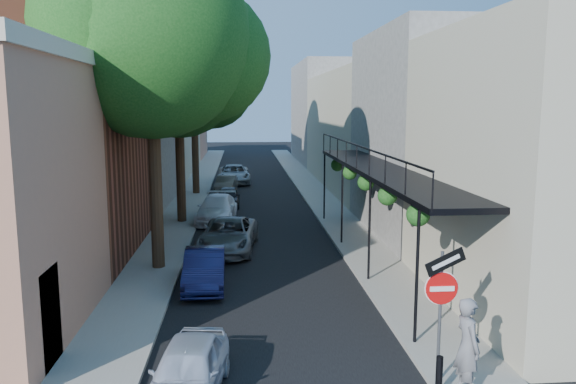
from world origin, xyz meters
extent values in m
cube|color=black|center=(0.00, 30.00, 0.01)|extent=(6.00, 64.00, 0.01)
cube|color=gray|center=(-4.00, 30.00, 0.06)|extent=(2.00, 64.00, 0.12)
cube|color=gray|center=(4.00, 30.00, 0.06)|extent=(2.00, 64.00, 0.12)
cube|color=beige|center=(-5.05, 2.50, 1.20)|extent=(0.10, 1.20, 2.20)
cube|color=brown|center=(-10.00, 14.00, 6.00)|extent=(10.00, 12.00, 12.00)
cube|color=gray|center=(-5.02, 14.00, 8.00)|extent=(0.06, 7.00, 4.00)
cube|color=#9D9994|center=(-9.00, 26.00, 4.50)|extent=(8.00, 12.00, 9.00)
cube|color=#B4AB94|center=(-9.00, 40.00, 5.00)|extent=(8.00, 16.00, 10.00)
cube|color=#B4765C|center=(-9.00, 54.00, 4.00)|extent=(8.00, 12.00, 8.00)
cube|color=#9D9994|center=(9.00, 15.00, 4.50)|extent=(8.00, 10.00, 9.00)
cube|color=#B4AB94|center=(9.00, 30.00, 4.00)|extent=(8.00, 20.00, 8.00)
cube|color=#9D9994|center=(9.00, 48.00, 5.00)|extent=(8.00, 16.00, 10.00)
cube|color=black|center=(4.20, 10.00, 3.50)|extent=(2.00, 16.00, 0.15)
cube|color=black|center=(3.25, 10.00, 4.38)|extent=(0.05, 16.00, 0.05)
cylinder|color=black|center=(3.30, 3.00, 1.81)|extent=(0.08, 0.08, 3.40)
cylinder|color=black|center=(3.30, 18.00, 1.81)|extent=(0.08, 0.08, 3.40)
sphere|color=#134514|center=(3.60, 4.00, 3.05)|extent=(0.60, 0.60, 0.60)
sphere|color=#134514|center=(3.60, 10.00, 3.05)|extent=(0.60, 0.60, 0.60)
sphere|color=#134514|center=(3.60, 16.00, 3.05)|extent=(0.60, 0.60, 0.60)
cylinder|color=#595B60|center=(3.15, 1.00, 1.45)|extent=(0.07, 0.07, 2.90)
cylinder|color=red|center=(3.15, 0.96, 2.15)|extent=(0.66, 0.04, 0.66)
cube|color=white|center=(3.15, 0.93, 2.15)|extent=(0.50, 0.02, 0.10)
cylinder|color=white|center=(3.15, 0.98, 2.15)|extent=(0.70, 0.02, 0.70)
cube|color=black|center=(3.20, 0.95, 2.70)|extent=(0.89, 0.15, 0.58)
cube|color=white|center=(3.20, 0.92, 2.70)|extent=(0.60, 0.10, 0.31)
cylinder|color=black|center=(3.00, 0.50, 0.52)|extent=(0.14, 0.14, 0.80)
cylinder|color=#382716|center=(-3.80, 10.00, 3.50)|extent=(0.44, 0.44, 7.00)
sphere|color=#134514|center=(-3.80, 10.00, 8.02)|extent=(6.80, 6.80, 6.80)
sphere|color=#134514|center=(-2.10, 11.02, 7.52)|extent=(4.76, 4.76, 4.76)
cylinder|color=#382716|center=(-3.80, 18.00, 3.15)|extent=(0.44, 0.44, 6.30)
sphere|color=#134514|center=(-3.80, 18.00, 7.20)|extent=(6.00, 6.00, 6.00)
sphere|color=#134514|center=(-2.30, 18.90, 6.70)|extent=(4.20, 4.20, 4.20)
cylinder|color=#382716|center=(-3.80, 27.00, 3.67)|extent=(0.44, 0.44, 7.35)
sphere|color=#134514|center=(-3.80, 27.00, 8.40)|extent=(7.00, 7.00, 7.00)
sphere|color=#134514|center=(-2.05, 28.05, 7.90)|extent=(4.90, 4.90, 4.90)
imported|color=silver|center=(-1.93, 1.02, 0.57)|extent=(1.75, 3.50, 1.15)
imported|color=#141640|center=(-2.05, 8.01, 0.60)|extent=(1.34, 3.65, 1.20)
imported|color=slate|center=(-1.40, 12.43, 0.64)|extent=(2.61, 4.82, 1.28)
imported|color=white|center=(-2.08, 18.30, 0.65)|extent=(2.14, 4.58, 1.30)
imported|color=black|center=(-1.63, 22.49, 0.56)|extent=(1.34, 3.32, 1.13)
imported|color=#655F55|center=(-1.87, 27.75, 0.56)|extent=(1.55, 3.53, 1.13)
imported|color=#8C959E|center=(-1.40, 32.24, 0.69)|extent=(2.46, 5.04, 1.38)
imported|color=slate|center=(3.55, 0.50, 1.11)|extent=(0.53, 0.76, 1.98)
camera|label=1|loc=(-0.82, -9.56, 5.78)|focal=35.00mm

